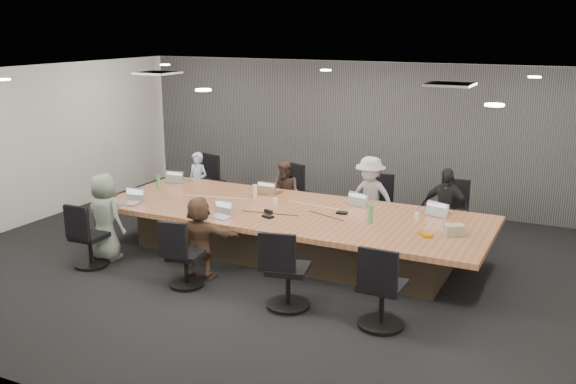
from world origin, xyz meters
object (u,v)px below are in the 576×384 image
at_px(conference_table, 291,231).
at_px(chair_2, 376,210).
at_px(person_0, 198,183).
at_px(mug_brown, 140,192).
at_px(chair_1, 294,198).
at_px(bottle_green_left, 158,182).
at_px(laptop_1, 271,192).
at_px(person_3, 445,209).
at_px(chair_0, 208,187).
at_px(bottle_clear, 255,192).
at_px(chair_5, 186,260).
at_px(chair_7, 382,292).
at_px(person_4, 105,217).
at_px(person_5, 200,238).
at_px(laptop_0, 181,181).
at_px(snack_packet, 426,235).
at_px(chair_4, 90,241).
at_px(chair_6, 288,275).
at_px(bottle_green_right, 371,214).
at_px(chair_3, 449,218).
at_px(person_2, 370,198).
at_px(laptop_2, 359,203).
at_px(laptop_5, 220,217).
at_px(laptop_3, 437,213).
at_px(stapler, 268,212).
at_px(person_1, 285,194).
at_px(canvas_bag, 454,230).
at_px(laptop_4, 128,203).

distance_m(conference_table, chair_2, 1.88).
relative_size(person_0, mug_brown, 10.85).
distance_m(chair_1, bottle_green_left, 2.44).
bearing_deg(laptop_1, person_3, -169.32).
height_order(chair_0, bottle_clear, bottle_clear).
bearing_deg(chair_5, conference_table, 55.36).
height_order(chair_2, chair_7, chair_7).
xyz_separation_m(chair_1, chair_2, (1.56, 0.00, -0.03)).
bearing_deg(person_4, person_5, -174.65).
height_order(laptop_0, snack_packet, snack_packet).
height_order(chair_4, chair_6, chair_6).
xyz_separation_m(conference_table, bottle_green_right, (1.31, -0.11, 0.48)).
bearing_deg(person_0, chair_7, -27.13).
bearing_deg(bottle_green_right, chair_3, 67.70).
distance_m(person_2, person_5, 3.13).
bearing_deg(laptop_2, laptop_5, 59.30).
bearing_deg(conference_table, chair_5, -114.39).
height_order(laptop_3, mug_brown, mug_brown).
distance_m(laptop_2, stapler, 1.52).
relative_size(laptop_1, bottle_green_left, 1.45).
relative_size(chair_3, mug_brown, 7.91).
xyz_separation_m(chair_1, chair_5, (-0.01, -3.40, -0.05)).
relative_size(laptop_1, stapler, 2.17).
relative_size(person_1, person_3, 0.88).
bearing_deg(laptop_1, chair_6, 121.26).
bearing_deg(chair_2, bottle_green_right, 100.93).
xyz_separation_m(laptop_0, laptop_5, (1.83, -1.60, 0.00)).
bearing_deg(person_1, bottle_clear, -84.54).
bearing_deg(laptop_5, person_1, 101.24).
bearing_deg(chair_4, laptop_0, 91.36).
bearing_deg(person_3, bottle_green_right, -110.20).
bearing_deg(person_2, chair_6, -83.33).
bearing_deg(bottle_green_right, canvas_bag, 0.06).
distance_m(person_1, laptop_1, 0.57).
bearing_deg(laptop_3, conference_table, 32.97).
height_order(laptop_1, laptop_3, same).
bearing_deg(laptop_5, bottle_green_left, 163.21).
bearing_deg(chair_0, laptop_1, 170.42).
distance_m(conference_table, person_4, 2.83).
relative_size(chair_2, laptop_5, 2.44).
bearing_deg(canvas_bag, chair_3, 103.77).
height_order(chair_3, laptop_4, chair_3).
relative_size(laptop_0, snack_packet, 1.88).
bearing_deg(laptop_0, snack_packet, 162.81).
height_order(chair_2, chair_5, chair_2).
distance_m(conference_table, person_5, 1.57).
bearing_deg(person_1, person_5, -81.50).
relative_size(laptop_3, snack_packet, 1.85).
xyz_separation_m(chair_6, laptop_0, (-3.39, 2.50, 0.31)).
distance_m(chair_0, person_4, 3.06).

